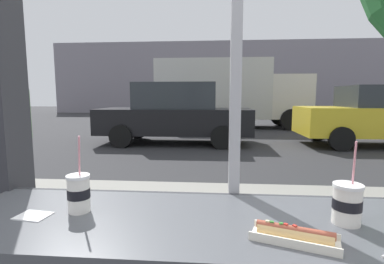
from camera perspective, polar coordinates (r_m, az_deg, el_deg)
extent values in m
plane|color=#2D2D30|center=(9.39, 5.17, -1.65)|extent=(60.00, 60.00, 0.00)
cube|color=gray|center=(3.19, 6.17, -18.39)|extent=(16.00, 2.80, 0.10)
cube|color=#35373A|center=(1.39, 8.38, -12.53)|extent=(2.20, 0.02, 0.02)
cube|color=#9E9EA3|center=(1.38, 8.77, 16.37)|extent=(0.05, 0.08, 1.36)
cube|color=gray|center=(24.85, 4.95, 10.66)|extent=(28.00, 1.20, 5.96)
cylinder|color=silver|center=(1.24, -21.58, -11.55)|extent=(0.08, 0.08, 0.14)
cylinder|color=black|center=(1.24, -21.60, -11.25)|extent=(0.09, 0.09, 0.04)
cylinder|color=black|center=(1.22, -21.72, -8.68)|extent=(0.08, 0.08, 0.01)
cylinder|color=white|center=(1.22, -21.74, -8.23)|extent=(0.09, 0.09, 0.01)
cylinder|color=pink|center=(1.19, -21.49, -5.38)|extent=(0.02, 0.03, 0.20)
cylinder|color=silver|center=(1.19, 28.43, -12.74)|extent=(0.10, 0.10, 0.13)
cylinder|color=black|center=(1.19, 28.45, -12.43)|extent=(0.10, 0.10, 0.04)
cylinder|color=black|center=(1.17, 28.61, -9.83)|extent=(0.09, 0.09, 0.01)
cylinder|color=white|center=(1.17, 28.64, -9.36)|extent=(0.10, 0.10, 0.01)
cylinder|color=pink|center=(1.16, 29.50, -6.35)|extent=(0.02, 0.04, 0.20)
cube|color=silver|center=(1.02, 19.64, -19.65)|extent=(0.28, 0.18, 0.01)
cube|color=silver|center=(0.97, 19.45, -20.28)|extent=(0.26, 0.09, 0.03)
cube|color=silver|center=(1.06, 19.86, -18.00)|extent=(0.26, 0.09, 0.03)
cylinder|color=tan|center=(1.01, 19.70, -18.48)|extent=(0.23, 0.11, 0.04)
cylinder|color=#9E4733|center=(1.00, 19.73, -17.86)|extent=(0.23, 0.10, 0.03)
cube|color=beige|center=(1.01, 14.77, -16.85)|extent=(0.01, 0.01, 0.01)
cube|color=#337A2D|center=(1.00, 17.28, -17.06)|extent=(0.01, 0.01, 0.01)
cube|color=red|center=(1.00, 18.15, -17.12)|extent=(0.02, 0.02, 0.01)
cube|color=#337A2D|center=(1.01, 15.60, -16.92)|extent=(0.01, 0.01, 0.01)
cube|color=red|center=(1.00, 19.73, -17.23)|extent=(0.02, 0.02, 0.01)
cube|color=white|center=(1.29, -29.03, -14.36)|extent=(0.13, 0.11, 0.00)
cube|color=black|center=(8.69, -3.36, 2.25)|extent=(4.53, 1.77, 0.74)
cube|color=#282D33|center=(8.66, -3.17, 7.20)|extent=(2.35, 1.56, 0.76)
cylinder|color=black|center=(9.53, 5.80, 0.42)|extent=(0.64, 0.18, 0.64)
cylinder|color=black|center=(7.77, 6.05, -1.09)|extent=(0.64, 0.18, 0.64)
cylinder|color=black|center=(9.88, -10.71, 0.57)|extent=(0.64, 0.18, 0.64)
cylinder|color=black|center=(8.20, -13.98, -0.84)|extent=(0.64, 0.18, 0.64)
cube|color=gold|center=(9.76, 32.82, 1.83)|extent=(4.26, 1.81, 0.80)
cylinder|color=black|center=(10.10, 23.62, 0.23)|extent=(0.64, 0.18, 0.64)
cylinder|color=black|center=(8.42, 27.59, -1.23)|extent=(0.64, 0.18, 0.64)
cube|color=beige|center=(13.32, 4.13, 8.45)|extent=(5.01, 2.20, 2.58)
cube|color=beige|center=(13.69, 18.19, 6.65)|extent=(1.90, 2.10, 1.90)
cylinder|color=black|center=(14.75, 17.10, 3.00)|extent=(0.90, 0.24, 0.90)
cylinder|color=black|center=(12.71, 19.12, 2.32)|extent=(0.90, 0.24, 0.90)
cylinder|color=black|center=(14.49, 0.55, 3.25)|extent=(0.90, 0.24, 0.90)
cylinder|color=black|center=(12.30, -0.19, 2.56)|extent=(0.90, 0.24, 0.90)
cylinder|color=#2C4434|center=(3.95, -32.17, -7.17)|extent=(0.14, 0.14, 0.84)
cylinder|color=#2C4434|center=(3.85, -30.01, -7.39)|extent=(0.14, 0.14, 0.84)
cylinder|color=#4E7A43|center=(3.80, -31.78, 3.03)|extent=(0.32, 0.32, 0.56)
sphere|color=tan|center=(3.80, -32.18, 9.05)|extent=(0.22, 0.22, 0.22)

